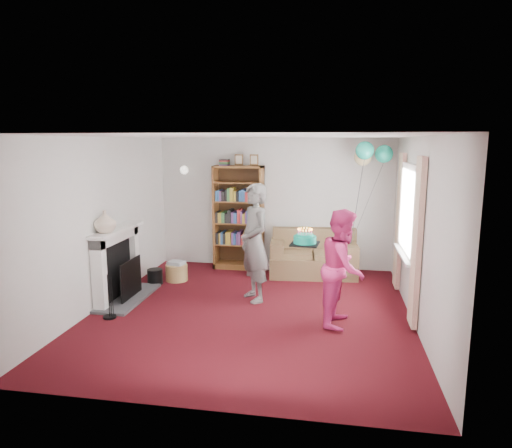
% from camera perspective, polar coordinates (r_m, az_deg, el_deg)
% --- Properties ---
extents(ground, '(5.00, 5.00, 0.00)m').
position_cam_1_polar(ground, '(6.73, -0.62, -10.87)').
color(ground, '#350808').
rests_on(ground, ground).
extents(wall_back, '(4.50, 0.02, 2.50)m').
position_cam_1_polar(wall_back, '(8.84, 2.30, 2.61)').
color(wall_back, silver).
rests_on(wall_back, ground).
extents(wall_left, '(0.02, 5.00, 2.50)m').
position_cam_1_polar(wall_left, '(7.14, -18.78, 0.23)').
color(wall_left, silver).
rests_on(wall_left, ground).
extents(wall_right, '(0.02, 5.00, 2.50)m').
position_cam_1_polar(wall_right, '(6.38, 19.73, -0.97)').
color(wall_right, silver).
rests_on(wall_right, ground).
extents(ceiling, '(4.50, 5.00, 0.01)m').
position_cam_1_polar(ceiling, '(6.28, -0.67, 10.98)').
color(ceiling, white).
rests_on(ceiling, wall_back).
extents(fireplace, '(0.55, 1.80, 1.12)m').
position_cam_1_polar(fireplace, '(7.39, -16.56, -5.19)').
color(fireplace, '#3F3F42').
rests_on(fireplace, ground).
extents(window_bay, '(0.14, 2.02, 2.20)m').
position_cam_1_polar(window_bay, '(6.97, 18.44, -0.38)').
color(window_bay, white).
rests_on(window_bay, ground).
extents(wall_sconce, '(0.16, 0.23, 0.16)m').
position_cam_1_polar(wall_sconce, '(9.03, -8.96, 6.68)').
color(wall_sconce, gold).
rests_on(wall_sconce, ground).
extents(bookcase, '(0.94, 0.42, 2.19)m').
position_cam_1_polar(bookcase, '(8.79, -2.15, 0.71)').
color(bookcase, '#472B14').
rests_on(bookcase, ground).
extents(sofa, '(1.56, 0.83, 0.83)m').
position_cam_1_polar(sofa, '(8.51, 7.15, -4.18)').
color(sofa, brown).
rests_on(sofa, ground).
extents(wicker_basket, '(0.39, 0.39, 0.35)m').
position_cam_1_polar(wicker_basket, '(8.22, -9.89, -5.90)').
color(wicker_basket, '#A8834E').
rests_on(wicker_basket, ground).
extents(person_striped, '(0.72, 0.79, 1.81)m').
position_cam_1_polar(person_striped, '(6.95, -0.20, -2.37)').
color(person_striped, black).
rests_on(person_striped, ground).
extents(person_magenta, '(0.71, 0.85, 1.56)m').
position_cam_1_polar(person_magenta, '(6.18, 10.83, -5.36)').
color(person_magenta, '#D22A6F').
rests_on(person_magenta, ground).
extents(birthday_cake, '(0.38, 0.38, 0.22)m').
position_cam_1_polar(birthday_cake, '(6.33, 6.12, -1.97)').
color(birthday_cake, black).
rests_on(birthday_cake, ground).
extents(balloons, '(0.66, 0.68, 1.79)m').
position_cam_1_polar(balloons, '(8.06, 14.13, 8.49)').
color(balloons, '#3F3F3F').
rests_on(balloons, ground).
extents(mantel_vase, '(0.38, 0.38, 0.32)m').
position_cam_1_polar(mantel_vase, '(6.94, -18.36, 0.29)').
color(mantel_vase, beige).
rests_on(mantel_vase, fireplace).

